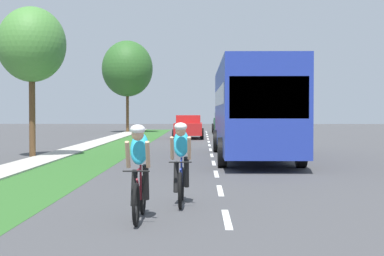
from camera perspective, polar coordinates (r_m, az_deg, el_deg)
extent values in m
plane|color=#424244|center=(21.54, 2.04, -3.12)|extent=(120.00, 120.00, 0.00)
cube|color=#2D6026|center=(21.91, -9.70, -3.05)|extent=(2.30, 70.00, 0.01)
cube|color=#B2ADA3|center=(22.31, -14.25, -2.99)|extent=(1.30, 70.00, 0.10)
cube|color=white|center=(9.88, 3.39, -8.78)|extent=(0.12, 1.80, 0.01)
cube|color=white|center=(13.34, 2.74, -6.06)|extent=(0.12, 1.80, 0.01)
cube|color=white|center=(16.81, 2.36, -4.46)|extent=(0.12, 1.80, 0.01)
cube|color=white|center=(20.29, 2.11, -3.40)|extent=(0.12, 1.80, 0.01)
cube|color=white|center=(23.78, 1.94, -2.66)|extent=(0.12, 1.80, 0.01)
cube|color=white|center=(27.27, 1.81, -2.11)|extent=(0.12, 1.80, 0.01)
cube|color=white|center=(30.76, 1.70, -1.68)|extent=(0.12, 1.80, 0.01)
cube|color=white|center=(34.26, 1.62, -1.34)|extent=(0.12, 1.80, 0.01)
cube|color=white|center=(37.75, 1.56, -1.06)|extent=(0.12, 1.80, 0.01)
cube|color=white|center=(41.25, 1.50, -0.83)|extent=(0.12, 1.80, 0.01)
cube|color=white|center=(44.75, 1.46, -0.63)|extent=(0.12, 1.80, 0.01)
cube|color=white|center=(48.24, 1.42, -0.47)|extent=(0.12, 1.80, 0.01)
cube|color=white|center=(51.74, 1.39, -0.32)|extent=(0.12, 1.80, 0.01)
torus|color=black|center=(10.26, -4.79, -6.50)|extent=(0.06, 0.68, 0.68)
torus|color=black|center=(9.24, -5.44, -7.41)|extent=(0.06, 0.68, 0.68)
cylinder|color=maroon|center=(9.62, -5.17, -5.96)|extent=(0.04, 0.59, 0.43)
cylinder|color=maroon|center=(9.89, -5.00, -5.17)|extent=(0.04, 0.04, 0.55)
cylinder|color=maroon|center=(9.63, -5.14, -3.97)|extent=(0.03, 0.55, 0.03)
cylinder|color=black|center=(9.19, -5.44, -4.18)|extent=(0.42, 0.02, 0.02)
ellipsoid|color=#26A5CC|center=(9.68, -5.10, -1.99)|extent=(0.30, 0.54, 0.63)
sphere|color=tan|center=(9.39, -5.28, -0.63)|extent=(0.20, 0.20, 0.20)
ellipsoid|color=white|center=(9.38, -5.29, -0.15)|extent=(0.24, 0.28, 0.16)
cylinder|color=tan|center=(9.42, -6.25, -2.58)|extent=(0.07, 0.26, 0.45)
cylinder|color=tan|center=(9.39, -4.31, -2.59)|extent=(0.07, 0.26, 0.45)
cylinder|color=black|center=(9.83, -5.62, -5.80)|extent=(0.10, 0.30, 0.60)
cylinder|color=black|center=(9.75, -4.49, -5.26)|extent=(0.10, 0.25, 0.61)
torus|color=black|center=(11.82, -0.97, -5.41)|extent=(0.06, 0.68, 0.68)
torus|color=black|center=(10.79, -1.15, -6.09)|extent=(0.06, 0.68, 0.68)
cylinder|color=#23389E|center=(11.19, -1.07, -4.88)|extent=(0.04, 0.59, 0.43)
cylinder|color=#23389E|center=(11.45, -1.03, -4.23)|extent=(0.04, 0.04, 0.55)
cylinder|color=#23389E|center=(11.20, -1.07, -3.18)|extent=(0.03, 0.55, 0.03)
cylinder|color=black|center=(10.75, -1.15, -3.33)|extent=(0.42, 0.02, 0.02)
ellipsoid|color=#26A5CC|center=(11.25, -1.06, -1.47)|extent=(0.30, 0.54, 0.63)
sphere|color=tan|center=(10.96, -1.11, -0.30)|extent=(0.20, 0.20, 0.20)
ellipsoid|color=white|center=(10.96, -1.11, 0.12)|extent=(0.24, 0.28, 0.16)
cylinder|color=tan|center=(10.98, -1.94, -1.97)|extent=(0.07, 0.26, 0.45)
cylinder|color=tan|center=(10.97, -0.27, -1.97)|extent=(0.07, 0.26, 0.45)
cylinder|color=black|center=(11.39, -1.54, -4.77)|extent=(0.10, 0.30, 0.60)
cylinder|color=black|center=(11.32, -0.54, -4.29)|extent=(0.10, 0.25, 0.61)
cube|color=#23389E|center=(22.49, 5.79, 2.00)|extent=(2.50, 11.60, 3.10)
cube|color=#1E2833|center=(22.49, 5.80, 3.02)|extent=(2.52, 10.67, 0.64)
cube|color=#1E2833|center=(16.75, 7.48, 2.96)|extent=(2.25, 0.06, 1.20)
cylinder|color=black|center=(18.69, 2.94, -2.37)|extent=(0.28, 0.96, 0.96)
cylinder|color=black|center=(18.95, 10.53, -2.35)|extent=(0.28, 0.96, 0.96)
cylinder|color=black|center=(25.64, 2.39, -1.28)|extent=(0.28, 0.96, 0.96)
cylinder|color=black|center=(25.82, 7.95, -1.27)|extent=(0.28, 0.96, 0.96)
cube|color=red|center=(38.27, -0.34, -0.07)|extent=(1.76, 4.30, 0.76)
cube|color=red|center=(38.40, -0.34, 0.86)|extent=(1.55, 2.24, 0.52)
cube|color=#1E2833|center=(37.44, -0.37, 0.81)|extent=(1.44, 0.08, 0.44)
cylinder|color=black|center=(36.98, -1.75, -0.63)|extent=(0.22, 0.64, 0.64)
cylinder|color=black|center=(36.94, 0.97, -0.63)|extent=(0.22, 0.64, 0.64)
cylinder|color=black|center=(39.64, -1.57, -0.47)|extent=(0.22, 0.64, 0.64)
cylinder|color=black|center=(39.60, 0.97, -0.47)|extent=(0.22, 0.64, 0.64)
cube|color=#194C2D|center=(46.97, 3.32, 0.35)|extent=(1.96, 5.10, 0.76)
cube|color=#194C2D|center=(46.19, 3.36, 1.07)|extent=(1.80, 1.78, 0.64)
cube|color=#1E2833|center=(45.48, 3.40, 1.03)|extent=(1.67, 0.08, 0.52)
cube|color=#194C2D|center=(47.95, 2.20, 0.73)|extent=(0.08, 2.81, 0.40)
cube|color=#194C2D|center=(48.03, 4.35, 0.73)|extent=(0.08, 2.81, 0.40)
cube|color=#194C2D|center=(49.47, 3.20, 0.76)|extent=(1.80, 0.08, 0.40)
cylinder|color=black|center=(45.42, 2.17, -0.13)|extent=(0.26, 0.76, 0.76)
cylinder|color=black|center=(45.50, 4.64, -0.13)|extent=(0.26, 0.76, 0.76)
cylinder|color=black|center=(48.48, 2.09, -0.01)|extent=(0.26, 0.76, 0.76)
cylinder|color=black|center=(48.56, 4.40, -0.01)|extent=(0.26, 0.76, 0.76)
cylinder|color=brown|center=(23.55, -15.22, 1.26)|extent=(0.24, 0.24, 3.31)
ellipsoid|color=#478438|center=(23.69, -15.27, 7.82)|extent=(2.63, 2.63, 2.90)
cylinder|color=brown|center=(49.59, -6.27, 1.68)|extent=(0.24, 0.24, 3.64)
ellipsoid|color=#2D6026|center=(49.71, -6.28, 5.74)|extent=(4.25, 4.25, 4.67)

